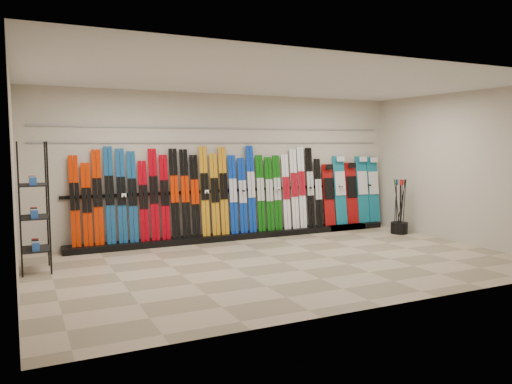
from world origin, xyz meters
name	(u,v)px	position (x,y,z in m)	size (l,w,h in m)	color
floor	(284,263)	(0.00, 0.00, 0.00)	(8.00, 8.00, 0.00)	gray
back_wall	(227,167)	(0.00, 2.50, 1.50)	(8.00, 8.00, 0.00)	beige
left_wall	(14,181)	(-4.00, 0.00, 1.50)	(5.00, 5.00, 0.00)	beige
right_wall	(461,168)	(4.00, 0.00, 1.50)	(5.00, 5.00, 0.00)	beige
ceiling	(285,80)	(0.00, 0.00, 3.00)	(8.00, 8.00, 0.00)	silver
ski_rack_base	(241,235)	(0.22, 2.28, 0.06)	(8.00, 0.40, 0.12)	black
skis	(209,194)	(-0.46, 2.33, 0.96)	(5.37, 0.22, 1.82)	red
snowboards	(352,191)	(3.11, 2.36, 0.87)	(1.57, 0.24, 1.57)	#990C0C
accessory_rack	(34,207)	(-3.75, 1.18, 1.01)	(0.40, 0.60, 2.01)	black
pole_bin	(399,228)	(3.60, 1.27, 0.12)	(0.37, 0.37, 0.25)	black
ski_poles	(400,206)	(3.60, 1.27, 0.61)	(0.35, 0.25, 1.18)	black
slatwall_rail_0	(227,143)	(0.00, 2.48, 2.00)	(7.60, 0.02, 0.03)	gray
slatwall_rail_1	(227,128)	(0.00, 2.48, 2.30)	(7.60, 0.02, 0.03)	gray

